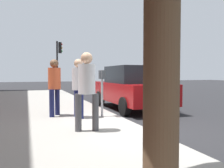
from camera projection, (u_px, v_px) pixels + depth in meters
name	position (u px, v px, depth m)	size (l,w,h in m)	color
ground_plane	(139.00, 131.00, 5.91)	(80.00, 80.00, 0.00)	#232326
sidewalk_slab	(12.00, 139.00, 4.87)	(28.00, 6.00, 0.15)	gray
parking_meter	(102.00, 83.00, 7.02)	(0.36, 0.12, 1.41)	gray
pedestrian_at_meter	(79.00, 83.00, 6.86)	(0.53, 0.38, 1.75)	#191E4C
pedestrian_bystander	(87.00, 85.00, 5.24)	(0.39, 0.53, 1.79)	#47474C
parking_officer	(54.00, 83.00, 7.15)	(0.47, 0.38, 1.75)	#191E4C
parked_sedan_near	(131.00, 87.00, 9.53)	(4.41, 1.98, 1.77)	maroon
traffic_signal	(59.00, 58.00, 16.28)	(0.24, 0.44, 3.60)	black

